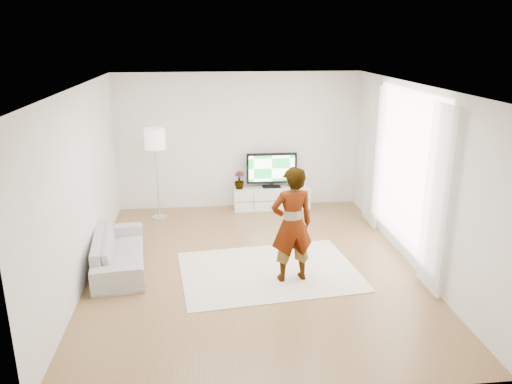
{
  "coord_description": "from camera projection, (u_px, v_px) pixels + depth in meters",
  "views": [
    {
      "loc": [
        -0.72,
        -7.11,
        3.49
      ],
      "look_at": [
        0.08,
        0.4,
        1.11
      ],
      "focal_mm": 35.0,
      "sensor_mm": 36.0,
      "label": 1
    }
  ],
  "objects": [
    {
      "name": "floor",
      "position": [
        254.0,
        267.0,
        7.87
      ],
      "size": [
        6.0,
        6.0,
        0.0
      ],
      "primitive_type": "plane",
      "color": "#9E7A47",
      "rests_on": "ground"
    },
    {
      "name": "ceiling",
      "position": [
        253.0,
        86.0,
        7.02
      ],
      "size": [
        6.0,
        6.0,
        0.0
      ],
      "primitive_type": "plane",
      "color": "white",
      "rests_on": "wall_back"
    },
    {
      "name": "wall_left",
      "position": [
        81.0,
        187.0,
        7.19
      ],
      "size": [
        0.02,
        6.0,
        2.8
      ],
      "primitive_type": "cube",
      "color": "white",
      "rests_on": "floor"
    },
    {
      "name": "wall_right",
      "position": [
        414.0,
        177.0,
        7.7
      ],
      "size": [
        0.02,
        6.0,
        2.8
      ],
      "primitive_type": "cube",
      "color": "white",
      "rests_on": "floor"
    },
    {
      "name": "wall_back",
      "position": [
        239.0,
        141.0,
        10.29
      ],
      "size": [
        5.0,
        0.02,
        2.8
      ],
      "primitive_type": "cube",
      "color": "white",
      "rests_on": "floor"
    },
    {
      "name": "wall_front",
      "position": [
        286.0,
        272.0,
        4.6
      ],
      "size": [
        5.0,
        0.02,
        2.8
      ],
      "primitive_type": "cube",
      "color": "white",
      "rests_on": "floor"
    },
    {
      "name": "window",
      "position": [
        406.0,
        169.0,
        7.96
      ],
      "size": [
        0.01,
        2.6,
        2.5
      ],
      "primitive_type": "cube",
      "color": "white",
      "rests_on": "wall_right"
    },
    {
      "name": "curtain_near",
      "position": [
        437.0,
        200.0,
        6.75
      ],
      "size": [
        0.04,
        0.7,
        2.6
      ],
      "primitive_type": "cube",
      "color": "white",
      "rests_on": "floor"
    },
    {
      "name": "curtain_far",
      "position": [
        374.0,
        156.0,
        9.22
      ],
      "size": [
        0.04,
        0.7,
        2.6
      ],
      "primitive_type": "cube",
      "color": "white",
      "rests_on": "floor"
    },
    {
      "name": "media_console",
      "position": [
        272.0,
        198.0,
        10.49
      ],
      "size": [
        1.59,
        0.45,
        0.45
      ],
      "color": "white",
      "rests_on": "floor"
    },
    {
      "name": "television",
      "position": [
        272.0,
        169.0,
        10.33
      ],
      "size": [
        1.05,
        0.21,
        0.73
      ],
      "color": "black",
      "rests_on": "media_console"
    },
    {
      "name": "game_console",
      "position": [
        305.0,
        182.0,
        10.46
      ],
      "size": [
        0.08,
        0.17,
        0.22
      ],
      "rotation": [
        0.0,
        0.0,
        -0.2
      ],
      "color": "white",
      "rests_on": "media_console"
    },
    {
      "name": "potted_plant",
      "position": [
        239.0,
        180.0,
        10.3
      ],
      "size": [
        0.21,
        0.21,
        0.36
      ],
      "primitive_type": "imported",
      "rotation": [
        0.0,
        0.0,
        0.04
      ],
      "color": "#3F7238",
      "rests_on": "media_console"
    },
    {
      "name": "rug",
      "position": [
        269.0,
        271.0,
        7.7
      ],
      "size": [
        2.87,
        2.21,
        0.01
      ],
      "primitive_type": "cube",
      "rotation": [
        0.0,
        0.0,
        0.11
      ],
      "color": "#F1E6CD",
      "rests_on": "floor"
    },
    {
      "name": "player",
      "position": [
        292.0,
        225.0,
        7.19
      ],
      "size": [
        0.69,
        0.51,
        1.73
      ],
      "primitive_type": "imported",
      "rotation": [
        0.0,
        0.0,
        3.3
      ],
      "color": "#334772",
      "rests_on": "rug"
    },
    {
      "name": "sofa",
      "position": [
        119.0,
        251.0,
        7.76
      ],
      "size": [
        0.97,
        1.97,
        0.55
      ],
      "primitive_type": "imported",
      "rotation": [
        0.0,
        0.0,
        1.69
      ],
      "color": "#B0B0AB",
      "rests_on": "floor"
    },
    {
      "name": "floor_lamp",
      "position": [
        155.0,
        143.0,
        9.52
      ],
      "size": [
        0.4,
        0.4,
        1.8
      ],
      "color": "silver",
      "rests_on": "floor"
    }
  ]
}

